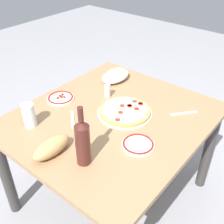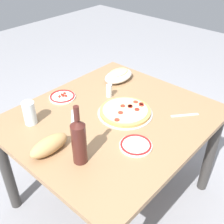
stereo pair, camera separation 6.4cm
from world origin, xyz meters
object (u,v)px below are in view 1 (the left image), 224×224
(side_plate_far, at_px, (61,98))
(side_plate_near, at_px, (138,144))
(wine_bottle, at_px, (83,141))
(bread_loaf, at_px, (52,147))
(spice_shaker, at_px, (107,91))
(dining_table, at_px, (112,131))
(water_glass, at_px, (29,115))
(baked_pasta_dish, at_px, (116,75))
(pepperoni_pizza, at_px, (125,111))

(side_plate_far, bearing_deg, side_plate_near, -94.72)
(wine_bottle, distance_m, bread_loaf, 0.19)
(wine_bottle, bearing_deg, spice_shaker, 29.51)
(dining_table, height_order, water_glass, water_glass)
(water_glass, bearing_deg, side_plate_far, 15.33)
(side_plate_far, relative_size, bread_loaf, 0.79)
(wine_bottle, xyz_separation_m, side_plate_far, (0.31, 0.52, -0.12))
(dining_table, relative_size, spice_shaker, 13.27)
(side_plate_near, distance_m, spice_shaker, 0.51)
(water_glass, height_order, bread_loaf, water_glass)
(dining_table, bearing_deg, baked_pasta_dish, 36.14)
(pepperoni_pizza, distance_m, water_glass, 0.55)
(pepperoni_pizza, bearing_deg, water_glass, 141.82)
(baked_pasta_dish, bearing_deg, pepperoni_pizza, -133.51)
(side_plate_near, xyz_separation_m, side_plate_far, (0.05, 0.65, 0.00))
(baked_pasta_dish, bearing_deg, water_glass, 177.36)
(water_glass, distance_m, bread_loaf, 0.29)
(side_plate_far, height_order, bread_loaf, bread_loaf)
(side_plate_far, bearing_deg, bread_loaf, -136.38)
(dining_table, xyz_separation_m, baked_pasta_dish, (0.36, 0.27, 0.15))
(baked_pasta_dish, bearing_deg, wine_bottle, -151.54)
(wine_bottle, xyz_separation_m, bread_loaf, (-0.06, 0.16, -0.09))
(dining_table, xyz_separation_m, side_plate_far, (-0.06, 0.38, 0.12))
(wine_bottle, xyz_separation_m, water_glass, (0.02, 0.43, -0.06))
(baked_pasta_dish, distance_m, side_plate_far, 0.44)
(pepperoni_pizza, bearing_deg, spice_shaker, 68.31)
(wine_bottle, distance_m, side_plate_near, 0.32)
(side_plate_near, bearing_deg, bread_loaf, 137.17)
(water_glass, bearing_deg, dining_table, -39.82)
(spice_shaker, bearing_deg, side_plate_far, 135.46)
(baked_pasta_dish, distance_m, wine_bottle, 0.85)
(baked_pasta_dish, relative_size, wine_bottle, 0.77)
(bread_loaf, bearing_deg, pepperoni_pizza, -7.39)
(baked_pasta_dish, height_order, spice_shaker, spice_shaker)
(pepperoni_pizza, relative_size, baked_pasta_dish, 1.38)
(pepperoni_pizza, relative_size, side_plate_far, 1.92)
(pepperoni_pizza, bearing_deg, wine_bottle, -168.07)
(pepperoni_pizza, height_order, side_plate_near, pepperoni_pizza)
(bread_loaf, bearing_deg, spice_shaker, 13.32)
(spice_shaker, bearing_deg, bread_loaf, -166.68)
(dining_table, xyz_separation_m, bread_loaf, (-0.44, 0.03, 0.15))
(dining_table, relative_size, water_glass, 8.43)
(wine_bottle, relative_size, bread_loaf, 1.44)
(pepperoni_pizza, distance_m, spice_shaker, 0.22)
(baked_pasta_dish, xyz_separation_m, side_plate_near, (-0.48, -0.54, -0.03))
(water_glass, xyz_separation_m, spice_shaker, (0.51, -0.13, -0.03))
(dining_table, distance_m, spice_shaker, 0.28)
(dining_table, height_order, pepperoni_pizza, pepperoni_pizza)
(baked_pasta_dish, height_order, water_glass, water_glass)
(baked_pasta_dish, xyz_separation_m, wine_bottle, (-0.74, -0.40, 0.09))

